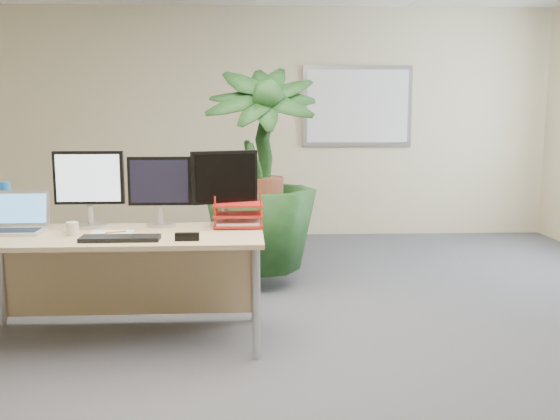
{
  "coord_description": "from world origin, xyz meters",
  "views": [
    {
      "loc": [
        -0.02,
        -3.48,
        1.47
      ],
      "look_at": [
        0.13,
        0.35,
        0.87
      ],
      "focal_mm": 40.0,
      "sensor_mm": 36.0,
      "label": 1
    }
  ],
  "objects_px": {
    "laptop": "(18,222)",
    "monitor_left": "(89,184)",
    "floor_plant": "(260,199)",
    "monitor_right": "(160,187)",
    "desk": "(121,253)"
  },
  "relations": [
    {
      "from": "laptop",
      "to": "monitor_left",
      "type": "bearing_deg",
      "value": 17.59
    },
    {
      "from": "floor_plant",
      "to": "monitor_right",
      "type": "bearing_deg",
      "value": -123.18
    },
    {
      "from": "floor_plant",
      "to": "laptop",
      "type": "distance_m",
      "value": 1.97
    },
    {
      "from": "monitor_left",
      "to": "desk",
      "type": "bearing_deg",
      "value": -33.24
    },
    {
      "from": "floor_plant",
      "to": "desk",
      "type": "bearing_deg",
      "value": -127.37
    },
    {
      "from": "monitor_left",
      "to": "monitor_right",
      "type": "bearing_deg",
      "value": 1.76
    },
    {
      "from": "floor_plant",
      "to": "monitor_right",
      "type": "relative_size",
      "value": 3.2
    },
    {
      "from": "floor_plant",
      "to": "laptop",
      "type": "bearing_deg",
      "value": -142.94
    },
    {
      "from": "desk",
      "to": "laptop",
      "type": "distance_m",
      "value": 0.69
    },
    {
      "from": "desk",
      "to": "monitor_left",
      "type": "height_order",
      "value": "monitor_left"
    },
    {
      "from": "desk",
      "to": "monitor_right",
      "type": "distance_m",
      "value": 0.51
    },
    {
      "from": "monitor_right",
      "to": "laptop",
      "type": "relative_size",
      "value": 1.32
    },
    {
      "from": "floor_plant",
      "to": "monitor_left",
      "type": "distance_m",
      "value": 1.58
    },
    {
      "from": "desk",
      "to": "monitor_right",
      "type": "height_order",
      "value": "monitor_right"
    },
    {
      "from": "monitor_left",
      "to": "monitor_right",
      "type": "distance_m",
      "value": 0.47
    }
  ]
}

